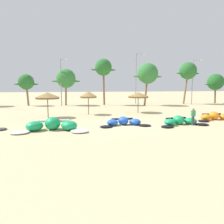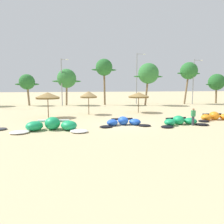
{
  "view_description": "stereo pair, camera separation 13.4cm",
  "coord_description": "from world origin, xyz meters",
  "px_view_note": "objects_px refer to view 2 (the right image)",
  "views": [
    {
      "loc": [
        -5.46,
        -18.68,
        3.6
      ],
      "look_at": [
        -0.91,
        2.0,
        1.0
      ],
      "focal_mm": 33.02,
      "sensor_mm": 36.0,
      "label": 1
    },
    {
      "loc": [
        -5.33,
        -18.71,
        3.6
      ],
      "look_at": [
        -0.91,
        2.0,
        1.0
      ],
      "focal_mm": 33.02,
      "sensor_mm": 36.0,
      "label": 2
    }
  ],
  "objects_px": {
    "kite_right_of_center": "(216,117)",
    "palm_center_left": "(104,68)",
    "lamppost_east_center": "(137,76)",
    "lamppost_east": "(194,79)",
    "person_near_kites": "(193,117)",
    "kite_center": "(180,121)",
    "palm_center_right": "(148,74)",
    "palm_right_of_gap": "(189,71)",
    "kite_left": "(52,125)",
    "palm_left": "(27,82)",
    "beach_umbrella_near_palms": "(139,95)",
    "palm_left_of_gap": "(67,79)",
    "kite_left_of_center": "(124,122)",
    "beach_umbrella_near_van": "(48,96)",
    "lamppost_west_center": "(62,80)",
    "palm_right": "(217,82)",
    "beach_umbrella_middle": "(89,95)"
  },
  "relations": [
    {
      "from": "palm_right_of_gap",
      "to": "lamppost_east_center",
      "type": "xyz_separation_m",
      "value": [
        -10.19,
        3.16,
        -0.94
      ]
    },
    {
      "from": "palm_left",
      "to": "lamppost_east_center",
      "type": "height_order",
      "value": "lamppost_east_center"
    },
    {
      "from": "palm_right_of_gap",
      "to": "lamppost_east_center",
      "type": "bearing_deg",
      "value": 162.78
    },
    {
      "from": "palm_center_right",
      "to": "palm_right_of_gap",
      "type": "xyz_separation_m",
      "value": [
        9.51,
        1.38,
        0.73
      ]
    },
    {
      "from": "palm_right_of_gap",
      "to": "lamppost_east",
      "type": "height_order",
      "value": "lamppost_east"
    },
    {
      "from": "kite_left_of_center",
      "to": "lamppost_east",
      "type": "bearing_deg",
      "value": 44.23
    },
    {
      "from": "kite_left",
      "to": "beach_umbrella_middle",
      "type": "height_order",
      "value": "beach_umbrella_middle"
    },
    {
      "from": "kite_right_of_center",
      "to": "palm_center_left",
      "type": "relative_size",
      "value": 0.57
    },
    {
      "from": "beach_umbrella_near_van",
      "to": "lamppost_east_center",
      "type": "height_order",
      "value": "lamppost_east_center"
    },
    {
      "from": "kite_center",
      "to": "palm_center_left",
      "type": "bearing_deg",
      "value": 98.19
    },
    {
      "from": "beach_umbrella_middle",
      "to": "palm_left_of_gap",
      "type": "height_order",
      "value": "palm_left_of_gap"
    },
    {
      "from": "palm_left_of_gap",
      "to": "palm_right_of_gap",
      "type": "xyz_separation_m",
      "value": [
        24.97,
        -2.15,
        1.67
      ]
    },
    {
      "from": "palm_right",
      "to": "lamppost_west_center",
      "type": "relative_size",
      "value": 0.73
    },
    {
      "from": "palm_right",
      "to": "kite_right_of_center",
      "type": "bearing_deg",
      "value": -128.47
    },
    {
      "from": "palm_left",
      "to": "kite_left_of_center",
      "type": "bearing_deg",
      "value": -61.87
    },
    {
      "from": "palm_center_right",
      "to": "kite_center",
      "type": "bearing_deg",
      "value": -103.52
    },
    {
      "from": "kite_right_of_center",
      "to": "lamppost_east",
      "type": "relative_size",
      "value": 0.57
    },
    {
      "from": "lamppost_east_center",
      "to": "palm_left_of_gap",
      "type": "bearing_deg",
      "value": -176.1
    },
    {
      "from": "kite_left_of_center",
      "to": "lamppost_east_center",
      "type": "xyz_separation_m",
      "value": [
        9.54,
        24.05,
        5.6
      ]
    },
    {
      "from": "kite_left_of_center",
      "to": "palm_center_right",
      "type": "height_order",
      "value": "palm_center_right"
    },
    {
      "from": "lamppost_east_center",
      "to": "kite_center",
      "type": "bearing_deg",
      "value": -99.63
    },
    {
      "from": "beach_umbrella_near_van",
      "to": "kite_right_of_center",
      "type": "bearing_deg",
      "value": -17.84
    },
    {
      "from": "person_near_kites",
      "to": "lamppost_east_center",
      "type": "relative_size",
      "value": 0.15
    },
    {
      "from": "lamppost_east",
      "to": "person_near_kites",
      "type": "bearing_deg",
      "value": -123.42
    },
    {
      "from": "palm_left",
      "to": "lamppost_east",
      "type": "height_order",
      "value": "lamppost_east"
    },
    {
      "from": "beach_umbrella_near_van",
      "to": "kite_left_of_center",
      "type": "bearing_deg",
      "value": -41.78
    },
    {
      "from": "lamppost_east_center",
      "to": "lamppost_east",
      "type": "relative_size",
      "value": 1.17
    },
    {
      "from": "beach_umbrella_near_palms",
      "to": "lamppost_east",
      "type": "bearing_deg",
      "value": 34.58
    },
    {
      "from": "kite_left",
      "to": "beach_umbrella_near_palms",
      "type": "bearing_deg",
      "value": 41.92
    },
    {
      "from": "kite_left_of_center",
      "to": "lamppost_west_center",
      "type": "relative_size",
      "value": 0.57
    },
    {
      "from": "kite_right_of_center",
      "to": "palm_center_left",
      "type": "distance_m",
      "value": 23.97
    },
    {
      "from": "kite_left",
      "to": "beach_umbrella_near_van",
      "type": "height_order",
      "value": "beach_umbrella_near_van"
    },
    {
      "from": "palm_left",
      "to": "lamppost_west_center",
      "type": "height_order",
      "value": "lamppost_west_center"
    },
    {
      "from": "palm_right",
      "to": "lamppost_east_center",
      "type": "height_order",
      "value": "lamppost_east_center"
    },
    {
      "from": "beach_umbrella_middle",
      "to": "kite_left",
      "type": "bearing_deg",
      "value": -113.21
    },
    {
      "from": "palm_left_of_gap",
      "to": "lamppost_east_center",
      "type": "bearing_deg",
      "value": 3.9
    },
    {
      "from": "lamppost_east_center",
      "to": "beach_umbrella_near_palms",
      "type": "bearing_deg",
      "value": -108.18
    },
    {
      "from": "beach_umbrella_near_van",
      "to": "beach_umbrella_near_palms",
      "type": "distance_m",
      "value": 12.18
    },
    {
      "from": "beach_umbrella_near_van",
      "to": "lamppost_west_center",
      "type": "height_order",
      "value": "lamppost_west_center"
    },
    {
      "from": "beach_umbrella_near_palms",
      "to": "lamppost_east_center",
      "type": "height_order",
      "value": "lamppost_east_center"
    },
    {
      "from": "palm_center_left",
      "to": "lamppost_east",
      "type": "height_order",
      "value": "lamppost_east"
    },
    {
      "from": "person_near_kites",
      "to": "palm_left",
      "type": "distance_m",
      "value": 31.64
    },
    {
      "from": "kite_left",
      "to": "palm_right_of_gap",
      "type": "bearing_deg",
      "value": 39.86
    },
    {
      "from": "kite_left",
      "to": "palm_left",
      "type": "bearing_deg",
      "value": 104.17
    },
    {
      "from": "kite_center",
      "to": "palm_left",
      "type": "xyz_separation_m",
      "value": [
        -17.95,
        24.57,
        4.13
      ]
    },
    {
      "from": "person_near_kites",
      "to": "palm_right",
      "type": "xyz_separation_m",
      "value": [
        20.35,
        22.51,
        3.78
      ]
    },
    {
      "from": "kite_left_of_center",
      "to": "person_near_kites",
      "type": "distance_m",
      "value": 6.52
    },
    {
      "from": "palm_center_left",
      "to": "palm_right_of_gap",
      "type": "distance_m",
      "value": 17.79
    },
    {
      "from": "beach_umbrella_near_van",
      "to": "person_near_kites",
      "type": "xyz_separation_m",
      "value": [
        13.72,
        -7.98,
        -1.76
      ]
    },
    {
      "from": "kite_center",
      "to": "palm_left_of_gap",
      "type": "xyz_separation_m",
      "value": [
        -10.54,
        23.97,
        4.85
      ]
    }
  ]
}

